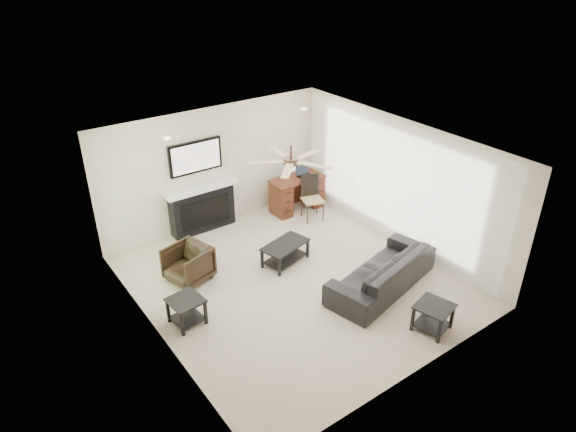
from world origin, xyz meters
The scene contains 10 objects.
room_shell centered at (0.19, 0.08, 1.68)m, with size 5.50×5.54×2.52m.
sofa centered at (1.12, -1.03, 0.33)m, with size 2.24×0.88×0.65m, color black.
armchair centered at (-1.48, 1.12, 0.33)m, with size 0.70×0.72×0.65m, color black.
coffee_table centered at (0.22, 0.57, 0.20)m, with size 0.90×0.50×0.40m, color black.
end_table_near centered at (0.97, -2.28, 0.23)m, with size 0.52×0.52×0.45m, color black.
end_table_left centered at (-2.03, 0.07, 0.23)m, with size 0.50×0.50×0.45m, color black.
fireplace_unit centered at (-0.42, 2.58, 0.95)m, with size 1.52×0.34×1.91m, color black.
desk centered at (1.69, 2.18, 0.38)m, with size 1.22×0.56×0.76m, color #36130D.
desk_chair centered at (1.69, 1.63, 0.48)m, with size 0.42×0.44×0.97m, color black.
laptop centered at (1.89, 2.16, 0.88)m, with size 0.33×0.24×0.23m, color black.
Camera 1 is at (-4.46, -6.00, 5.34)m, focal length 32.00 mm.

